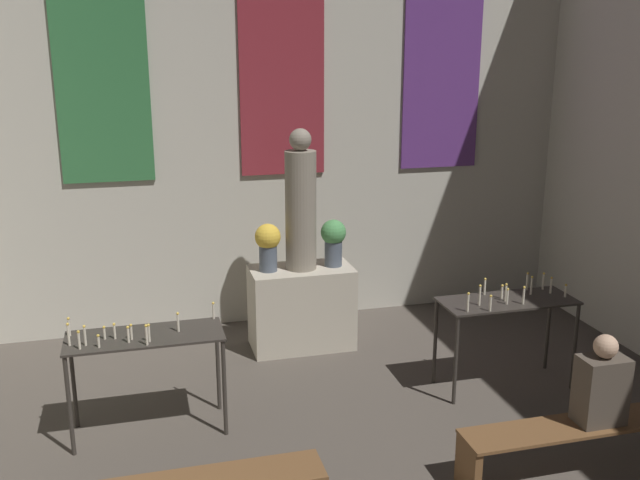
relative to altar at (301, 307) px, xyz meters
The scene contains 9 objects.
wall_back 2.56m from the altar, 90.00° to the left, with size 7.17×0.16×5.59m.
altar is the anchor object (origin of this frame).
statue 1.15m from the altar, 90.00° to the right, with size 0.33×0.33×1.50m.
flower_vase_left 0.83m from the altar, behind, with size 0.28×0.28×0.51m.
flower_vase_right 0.83m from the altar, ahead, with size 0.28×0.28×0.51m.
candle_rack_left 2.24m from the altar, 139.72° to the right, with size 1.30×0.52×1.09m.
candle_rack_right 2.24m from the altar, 40.33° to the right, with size 1.30×0.52×1.09m.
pew_back_right 3.38m from the altar, 60.44° to the right, with size 2.24×0.36×0.43m.
person_seated 3.38m from the altar, 60.64° to the right, with size 0.36×0.24×0.72m.
Camera 1 is at (-1.67, 3.19, 3.23)m, focal length 40.00 mm.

